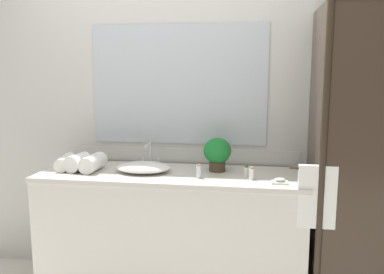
% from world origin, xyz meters
% --- Properties ---
extents(wall_back_with_mirror, '(4.40, 0.06, 2.60)m').
position_xyz_m(wall_back_with_mirror, '(0.00, 0.34, 1.30)').
color(wall_back_with_mirror, silver).
rests_on(wall_back_with_mirror, ground_plane).
extents(vanity_cabinet, '(1.80, 0.58, 0.90)m').
position_xyz_m(vanity_cabinet, '(0.00, 0.01, 0.45)').
color(vanity_cabinet, silver).
rests_on(vanity_cabinet, ground_plane).
extents(shower_enclosure, '(1.20, 0.59, 2.00)m').
position_xyz_m(shower_enclosure, '(1.27, -0.19, 1.02)').
color(shower_enclosure, '#2D2319').
rests_on(shower_enclosure, ground_plane).
extents(sink_basin, '(0.38, 0.28, 0.07)m').
position_xyz_m(sink_basin, '(-0.19, -0.01, 0.93)').
color(sink_basin, white).
rests_on(sink_basin, vanity_cabinet).
extents(faucet, '(0.17, 0.15, 0.18)m').
position_xyz_m(faucet, '(-0.19, 0.17, 0.96)').
color(faucet, silver).
rests_on(faucet, vanity_cabinet).
extents(potted_plant, '(0.19, 0.19, 0.23)m').
position_xyz_m(potted_plant, '(0.31, 0.09, 1.03)').
color(potted_plant, '#473828').
rests_on(potted_plant, vanity_cabinet).
extents(soap_dish, '(0.10, 0.07, 0.04)m').
position_xyz_m(soap_dish, '(0.72, -0.17, 0.91)').
color(soap_dish, silver).
rests_on(soap_dish, vanity_cabinet).
extents(amenity_bottle_lotion, '(0.03, 0.03, 0.08)m').
position_xyz_m(amenity_bottle_lotion, '(0.55, -0.10, 0.94)').
color(amenity_bottle_lotion, white).
rests_on(amenity_bottle_lotion, vanity_cabinet).
extents(amenity_bottle_conditioner, '(0.03, 0.03, 0.09)m').
position_xyz_m(amenity_bottle_conditioner, '(0.21, -0.11, 0.94)').
color(amenity_bottle_conditioner, silver).
rests_on(amenity_bottle_conditioner, vanity_cabinet).
extents(amenity_bottle_body_wash, '(0.03, 0.03, 0.08)m').
position_xyz_m(amenity_bottle_body_wash, '(0.52, -0.04, 0.94)').
color(amenity_bottle_body_wash, white).
rests_on(amenity_bottle_body_wash, vanity_cabinet).
extents(rolled_towel_near_edge, '(0.14, 0.27, 0.10)m').
position_xyz_m(rolled_towel_near_edge, '(-0.76, -0.01, 0.95)').
color(rolled_towel_near_edge, white).
rests_on(rolled_towel_near_edge, vanity_cabinet).
extents(rolled_towel_middle, '(0.14, 0.20, 0.12)m').
position_xyz_m(rolled_towel_middle, '(-0.65, -0.04, 0.96)').
color(rolled_towel_middle, white).
rests_on(rolled_towel_middle, vanity_cabinet).
extents(rolled_towel_far_edge, '(0.12, 0.24, 0.11)m').
position_xyz_m(rolled_towel_far_edge, '(-0.54, -0.04, 0.96)').
color(rolled_towel_far_edge, white).
rests_on(rolled_towel_far_edge, vanity_cabinet).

